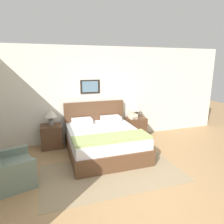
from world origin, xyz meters
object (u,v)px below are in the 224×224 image
object	(u,v)px
bed	(104,140)
table_lamp_by_door	(136,108)
nightstand_near_window	(52,136)
nightstand_by_door	(136,127)
armchair	(11,169)
table_lamp_near_window	(51,114)

from	to	relation	value
bed	table_lamp_by_door	world-z (taller)	bed
nightstand_near_window	nightstand_by_door	size ratio (longest dim) A/B	1.00
bed	armchair	bearing A→B (deg)	-159.00
armchair	table_lamp_near_window	distance (m)	1.78
nightstand_near_window	table_lamp_near_window	world-z (taller)	table_lamp_near_window
table_lamp_near_window	table_lamp_by_door	world-z (taller)	same
nightstand_by_door	table_lamp_by_door	size ratio (longest dim) A/B	1.40
armchair	nightstand_by_door	bearing A→B (deg)	99.58
bed	nightstand_near_window	size ratio (longest dim) A/B	3.24
bed	nightstand_by_door	size ratio (longest dim) A/B	3.24
table_lamp_near_window	table_lamp_by_door	distance (m)	2.38
bed	table_lamp_near_window	bearing A→B (deg)	147.66
nightstand_by_door	table_lamp_by_door	distance (m)	0.60
bed	table_lamp_by_door	xyz separation A→B (m)	(1.20, 0.75, 0.58)
bed	table_lamp_near_window	xyz separation A→B (m)	(-1.18, 0.75, 0.58)
nightstand_by_door	table_lamp_by_door	xyz separation A→B (m)	(0.00, 0.01, 0.60)
nightstand_near_window	table_lamp_by_door	bearing A→B (deg)	0.20
bed	table_lamp_by_door	size ratio (longest dim) A/B	4.53
nightstand_by_door	nightstand_near_window	bearing A→B (deg)	180.00
armchair	table_lamp_by_door	world-z (taller)	table_lamp_by_door
nightstand_near_window	table_lamp_near_window	xyz separation A→B (m)	(0.02, 0.01, 0.60)
nightstand_near_window	table_lamp_by_door	size ratio (longest dim) A/B	1.40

